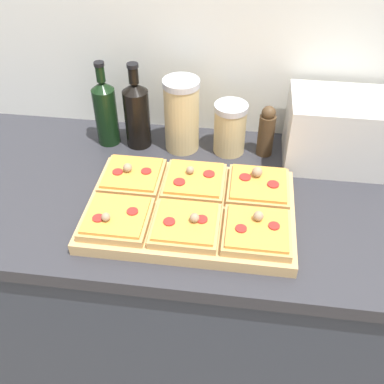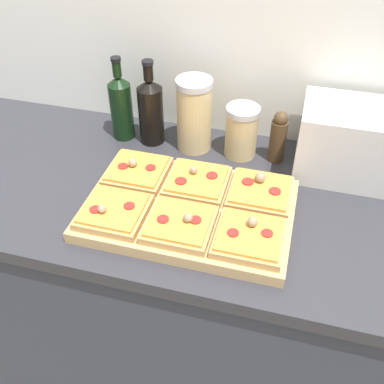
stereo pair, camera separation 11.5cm
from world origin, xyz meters
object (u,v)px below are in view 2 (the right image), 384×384
object	(u,v)px
grain_jar_tall	(194,115)
toaster_oven	(350,142)
olive_oil_bottle	(121,106)
cutting_board	(189,210)
pepper_mill	(278,137)
wine_bottle	(151,110)
grain_jar_short	(241,131)

from	to	relation	value
grain_jar_tall	toaster_oven	bearing A→B (deg)	-1.21
olive_oil_bottle	cutting_board	bearing A→B (deg)	-45.28
cutting_board	pepper_mill	distance (m)	0.36
pepper_mill	toaster_oven	bearing A→B (deg)	-2.76
wine_bottle	pepper_mill	world-z (taller)	wine_bottle
grain_jar_tall	grain_jar_short	world-z (taller)	grain_jar_tall
grain_jar_short	toaster_oven	size ratio (longest dim) A/B	0.52
grain_jar_tall	pepper_mill	distance (m)	0.25
cutting_board	pepper_mill	bearing A→B (deg)	58.48
pepper_mill	cutting_board	bearing A→B (deg)	-121.52
olive_oil_bottle	pepper_mill	size ratio (longest dim) A/B	1.64
grain_jar_tall	toaster_oven	size ratio (longest dim) A/B	0.74
grain_jar_short	toaster_oven	world-z (taller)	toaster_oven
wine_bottle	toaster_oven	world-z (taller)	wine_bottle
grain_jar_short	olive_oil_bottle	bearing A→B (deg)	180.00
grain_jar_tall	pepper_mill	bearing A→B (deg)	0.00
cutting_board	grain_jar_tall	xyz separation A→B (m)	(-0.07, 0.30, 0.10)
grain_jar_tall	pepper_mill	world-z (taller)	grain_jar_tall
wine_bottle	pepper_mill	bearing A→B (deg)	-0.00
cutting_board	grain_jar_short	xyz separation A→B (m)	(0.08, 0.30, 0.06)
cutting_board	pepper_mill	world-z (taller)	pepper_mill
wine_bottle	pepper_mill	distance (m)	0.39
cutting_board	toaster_oven	xyz separation A→B (m)	(0.38, 0.29, 0.09)
cutting_board	toaster_oven	bearing A→B (deg)	37.51
toaster_oven	wine_bottle	bearing A→B (deg)	179.07
wine_bottle	grain_jar_tall	distance (m)	0.14
grain_jar_tall	toaster_oven	xyz separation A→B (m)	(0.45, -0.01, -0.01)
grain_jar_short	grain_jar_tall	bearing A→B (deg)	-180.00
cutting_board	olive_oil_bottle	size ratio (longest dim) A/B	1.99
cutting_board	grain_jar_short	world-z (taller)	grain_jar_short
cutting_board	olive_oil_bottle	bearing A→B (deg)	134.72
grain_jar_short	pepper_mill	distance (m)	0.11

